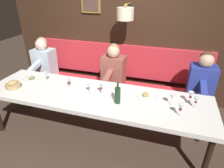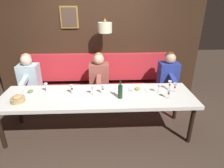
% 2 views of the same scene
% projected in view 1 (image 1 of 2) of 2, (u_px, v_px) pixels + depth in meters
% --- Properties ---
extents(ground_plane, '(12.00, 12.00, 0.00)m').
position_uv_depth(ground_plane, '(96.00, 135.00, 3.10)').
color(ground_plane, '#423328').
extents(dining_table, '(0.90, 3.24, 0.74)m').
position_uv_depth(dining_table, '(95.00, 98.00, 2.79)').
color(dining_table, silver).
rests_on(dining_table, ground_plane).
extents(banquette_bench, '(0.52, 3.44, 0.45)m').
position_uv_depth(banquette_bench, '(113.00, 95.00, 3.75)').
color(banquette_bench, red).
rests_on(banquette_bench, ground_plane).
extents(back_wall_panel, '(0.59, 4.64, 2.90)m').
position_uv_depth(back_wall_panel, '(122.00, 30.00, 3.72)').
color(back_wall_panel, '#382316').
rests_on(back_wall_panel, ground_plane).
extents(diner_nearest, '(0.60, 0.40, 0.79)m').
position_uv_depth(diner_nearest, '(202.00, 78.00, 3.08)').
color(diner_nearest, '#283893').
rests_on(diner_nearest, banquette_bench).
extents(diner_near, '(0.60, 0.40, 0.79)m').
position_uv_depth(diner_near, '(113.00, 67.00, 3.47)').
color(diner_near, '#934C42').
rests_on(diner_near, banquette_bench).
extents(diner_middle, '(0.60, 0.40, 0.79)m').
position_uv_depth(diner_middle, '(44.00, 59.00, 3.86)').
color(diner_middle, silver).
rests_on(diner_middle, banquette_bench).
extents(place_setting_0, '(0.24, 0.32, 0.05)m').
position_uv_depth(place_setting_0, '(32.00, 79.00, 3.18)').
color(place_setting_0, white).
rests_on(place_setting_0, dining_table).
extents(place_setting_1, '(0.24, 0.32, 0.05)m').
position_uv_depth(place_setting_1, '(145.00, 96.00, 2.70)').
color(place_setting_1, silver).
rests_on(place_setting_1, dining_table).
extents(wine_glass_0, '(0.07, 0.07, 0.16)m').
position_uv_depth(wine_glass_0, '(172.00, 97.00, 2.47)').
color(wine_glass_0, silver).
rests_on(wine_glass_0, dining_table).
extents(wine_glass_1, '(0.07, 0.07, 0.16)m').
position_uv_depth(wine_glass_1, '(89.00, 86.00, 2.74)').
color(wine_glass_1, silver).
rests_on(wine_glass_1, dining_table).
extents(wine_glass_2, '(0.07, 0.07, 0.16)m').
position_uv_depth(wine_glass_2, '(196.00, 100.00, 2.41)').
color(wine_glass_2, silver).
rests_on(wine_glass_2, dining_table).
extents(wine_glass_3, '(0.07, 0.07, 0.16)m').
position_uv_depth(wine_glass_3, '(46.00, 75.00, 3.09)').
color(wine_glass_3, silver).
rests_on(wine_glass_3, dining_table).
extents(wine_glass_4, '(0.07, 0.07, 0.16)m').
position_uv_depth(wine_glass_4, '(181.00, 107.00, 2.26)').
color(wine_glass_4, silver).
rests_on(wine_glass_4, dining_table).
extents(wine_glass_5, '(0.07, 0.07, 0.16)m').
position_uv_depth(wine_glass_5, '(69.00, 81.00, 2.89)').
color(wine_glass_5, silver).
rests_on(wine_glass_5, dining_table).
extents(wine_glass_6, '(0.07, 0.07, 0.16)m').
position_uv_depth(wine_glass_6, '(101.00, 86.00, 2.73)').
color(wine_glass_6, silver).
rests_on(wine_glass_6, dining_table).
extents(wine_glass_7, '(0.07, 0.07, 0.16)m').
position_uv_depth(wine_glass_7, '(191.00, 95.00, 2.52)').
color(wine_glass_7, silver).
rests_on(wine_glass_7, dining_table).
extents(wine_bottle, '(0.08, 0.08, 0.30)m').
position_uv_depth(wine_bottle, '(118.00, 95.00, 2.52)').
color(wine_bottle, '#19381E').
rests_on(wine_bottle, dining_table).
extents(bread_bowl, '(0.22, 0.22, 0.12)m').
position_uv_depth(bread_bowl, '(13.00, 85.00, 2.92)').
color(bread_bowl, tan).
rests_on(bread_bowl, dining_table).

